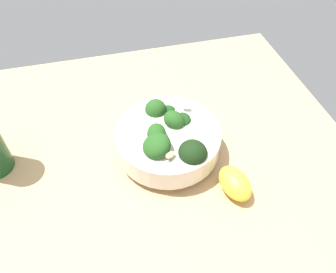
# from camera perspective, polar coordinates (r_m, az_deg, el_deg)

# --- Properties ---
(ground_plane) EXTENTS (0.69, 0.69, 0.04)m
(ground_plane) POSITION_cam_1_polar(r_m,az_deg,el_deg) (0.57, -1.43, -6.17)
(ground_plane) COLOR tan
(bowl_of_broccoli) EXTENTS (0.17, 0.17, 0.09)m
(bowl_of_broccoli) POSITION_cam_1_polar(r_m,az_deg,el_deg) (0.54, 0.08, -0.32)
(bowl_of_broccoli) COLOR silver
(bowl_of_broccoli) RESTS_ON ground_plane
(lemon_wedge) EXTENTS (0.07, 0.05, 0.04)m
(lemon_wedge) POSITION_cam_1_polar(r_m,az_deg,el_deg) (0.52, 11.48, -7.93)
(lemon_wedge) COLOR yellow
(lemon_wedge) RESTS_ON ground_plane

